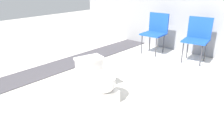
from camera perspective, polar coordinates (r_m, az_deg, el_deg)
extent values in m
plane|color=beige|center=(2.99, -5.11, -7.19)|extent=(14.00, 14.00, 0.00)
cube|color=#423F44|center=(4.20, -12.29, 1.43)|extent=(0.56, 8.00, 0.01)
cube|color=white|center=(2.98, -3.89, -5.48)|extent=(0.67, 0.49, 0.17)
ellipsoid|color=white|center=(2.82, -2.99, -3.12)|extent=(0.52, 0.46, 0.28)
cylinder|color=white|center=(2.79, -3.01, -2.09)|extent=(0.48, 0.48, 0.03)
cube|color=white|center=(3.04, -5.92, 0.01)|extent=(0.26, 0.38, 0.30)
cube|color=white|center=(2.99, -6.05, 3.00)|extent=(0.29, 0.40, 0.04)
cylinder|color=silver|center=(3.01, -4.71, 3.71)|extent=(0.02, 0.02, 0.01)
cube|color=#1947B2|center=(4.74, 10.76, 9.20)|extent=(0.46, 0.46, 0.03)
cube|color=#1947B2|center=(4.87, 12.11, 12.05)|extent=(0.44, 0.06, 0.40)
cylinder|color=#38383D|center=(4.57, 11.40, 5.85)|extent=(0.02, 0.02, 0.40)
cylinder|color=#38383D|center=(4.73, 7.76, 6.64)|extent=(0.02, 0.02, 0.40)
cylinder|color=#38383D|center=(4.87, 13.31, 6.69)|extent=(0.02, 0.02, 0.40)
cylinder|color=#38383D|center=(5.02, 9.81, 7.43)|extent=(0.02, 0.02, 0.40)
cube|color=#1947B2|center=(4.42, 21.00, 7.14)|extent=(0.50, 0.50, 0.03)
cube|color=#1947B2|center=(4.57, 21.99, 10.25)|extent=(0.44, 0.10, 0.40)
cylinder|color=#38383D|center=(4.28, 22.25, 3.46)|extent=(0.02, 0.02, 0.40)
cylinder|color=#38383D|center=(4.35, 17.92, 4.35)|extent=(0.02, 0.02, 0.40)
cylinder|color=#38383D|center=(4.61, 23.17, 4.57)|extent=(0.02, 0.02, 0.40)
cylinder|color=#38383D|center=(4.67, 19.11, 5.39)|extent=(0.02, 0.02, 0.40)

